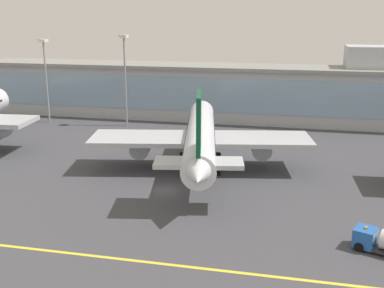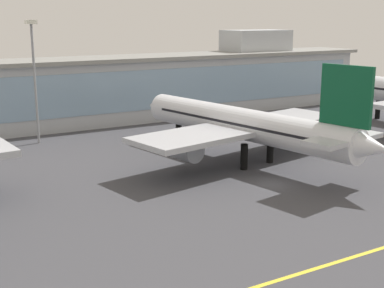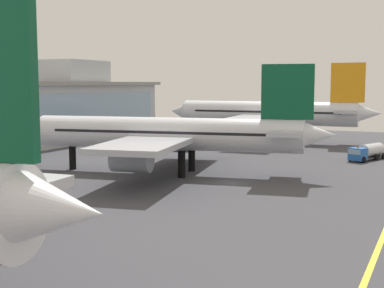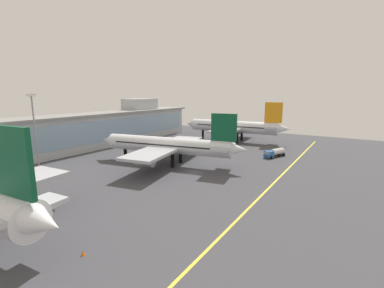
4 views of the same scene
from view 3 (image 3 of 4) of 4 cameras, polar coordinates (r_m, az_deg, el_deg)
The scene contains 4 objects.
ground_plane at distance 74.62m, azimuth 4.14°, elevation -4.18°, with size 180.00×180.00×0.00m, color #424247.
airliner_near_right at distance 81.43m, azimuth -2.57°, elevation 1.03°, with size 39.76×49.68×16.58m.
airliner_far_right at distance 126.62m, azimuth 8.21°, elevation 3.24°, with size 36.62×50.29×18.34m.
baggage_tug_near at distance 100.83m, azimuth 18.20°, elevation -0.82°, with size 9.28×5.80×2.90m.
Camera 3 is at (-68.41, -26.38, 13.88)m, focal length 49.79 mm.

